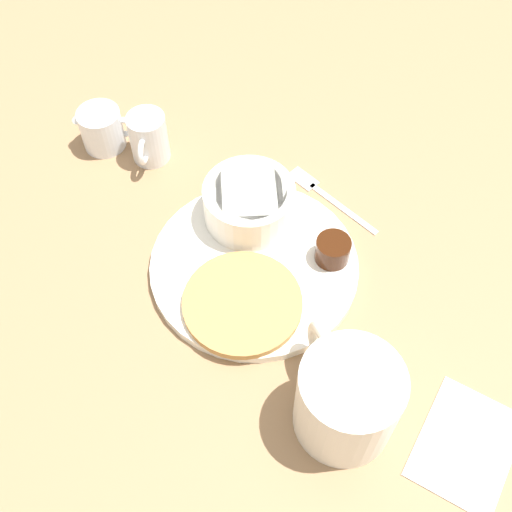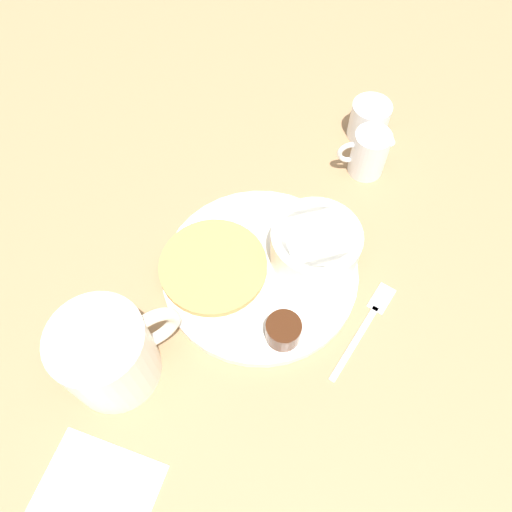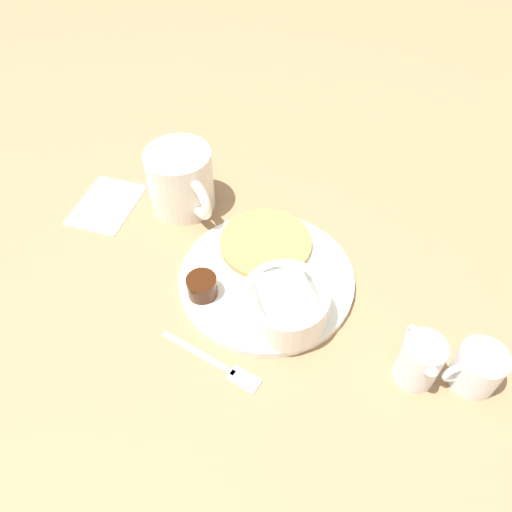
{
  "view_description": "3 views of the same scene",
  "coord_description": "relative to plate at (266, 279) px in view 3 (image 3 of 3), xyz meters",
  "views": [
    {
      "loc": [
        0.37,
        0.13,
        0.61
      ],
      "look_at": [
        0.0,
        0.0,
        0.03
      ],
      "focal_mm": 45.0,
      "sensor_mm": 36.0,
      "label": 1
    },
    {
      "loc": [
        -0.03,
        0.28,
        0.53
      ],
      "look_at": [
        0.01,
        -0.01,
        0.03
      ],
      "focal_mm": 35.0,
      "sensor_mm": 36.0,
      "label": 2
    },
    {
      "loc": [
        -0.41,
        -0.02,
        0.53
      ],
      "look_at": [
        0.01,
        0.01,
        0.04
      ],
      "focal_mm": 35.0,
      "sensor_mm": 36.0,
      "label": 3
    }
  ],
  "objects": [
    {
      "name": "ground_plane",
      "position": [
        0.0,
        0.0,
        -0.01
      ],
      "size": [
        4.0,
        4.0,
        0.0
      ],
      "primitive_type": "plane",
      "color": "#93704C"
    },
    {
      "name": "plate",
      "position": [
        0.0,
        0.0,
        0.0
      ],
      "size": [
        0.23,
        0.23,
        0.01
      ],
      "color": "white",
      "rests_on": "ground_plane"
    },
    {
      "name": "pancake_stack",
      "position": [
        0.06,
        0.01,
        0.01
      ],
      "size": [
        0.13,
        0.13,
        0.01
      ],
      "color": "#B78447",
      "rests_on": "plate"
    },
    {
      "name": "bowl",
      "position": [
        -0.06,
        -0.03,
        0.03
      ],
      "size": [
        0.1,
        0.1,
        0.05
      ],
      "color": "white",
      "rests_on": "plate"
    },
    {
      "name": "syrup_cup",
      "position": [
        -0.04,
        0.08,
        0.02
      ],
      "size": [
        0.04,
        0.04,
        0.03
      ],
      "color": "#38190A",
      "rests_on": "plate"
    },
    {
      "name": "butter_ramekin",
      "position": [
        -0.08,
        -0.02,
        0.02
      ],
      "size": [
        0.05,
        0.05,
        0.05
      ],
      "color": "white",
      "rests_on": "plate"
    },
    {
      "name": "coffee_mug",
      "position": [
        0.14,
        0.14,
        0.04
      ],
      "size": [
        0.12,
        0.11,
        0.1
      ],
      "color": "silver",
      "rests_on": "ground_plane"
    },
    {
      "name": "creamer_pitcher_near",
      "position": [
        -0.12,
        -0.18,
        0.03
      ],
      "size": [
        0.07,
        0.05,
        0.07
      ],
      "color": "white",
      "rests_on": "ground_plane"
    },
    {
      "name": "creamer_pitcher_far",
      "position": [
        -0.12,
        -0.25,
        0.02
      ],
      "size": [
        0.05,
        0.08,
        0.06
      ],
      "color": "white",
      "rests_on": "ground_plane"
    },
    {
      "name": "fork",
      "position": [
        -0.13,
        0.04,
        -0.0
      ],
      "size": [
        0.07,
        0.13,
        0.0
      ],
      "color": "silver",
      "rests_on": "ground_plane"
    },
    {
      "name": "napkin",
      "position": [
        0.13,
        0.26,
        -0.0
      ],
      "size": [
        0.13,
        0.11,
        0.0
      ],
      "color": "white",
      "rests_on": "ground_plane"
    }
  ]
}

